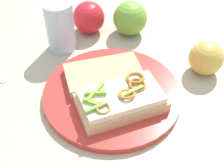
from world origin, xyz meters
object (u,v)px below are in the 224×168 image
object	(u,v)px
apple_0	(206,58)
apple_3	(89,17)
plate	(112,94)
bread_slice_side	(104,74)
apple_4	(130,18)
drinking_glass	(60,27)
sandwich	(121,100)

from	to	relation	value
apple_0	apple_3	size ratio (longest dim) A/B	0.93
plate	apple_3	distance (m)	0.24
bread_slice_side	apple_4	distance (m)	0.19
bread_slice_side	drinking_glass	distance (m)	0.16
bread_slice_side	apple_0	xyz separation A→B (m)	(0.21, -0.05, 0.01)
apple_3	apple_4	bearing A→B (deg)	-26.66
apple_0	drinking_glass	size ratio (longest dim) A/B	0.62
apple_0	apple_4	size ratio (longest dim) A/B	0.88
plate	apple_3	size ratio (longest dim) A/B	3.50
apple_0	apple_3	bearing A→B (deg)	126.62
apple_4	drinking_glass	bearing A→B (deg)	178.27
sandwich	apple_3	xyz separation A→B (m)	(0.04, 0.28, 0.01)
sandwich	apple_4	distance (m)	0.26
apple_4	drinking_glass	xyz separation A→B (m)	(-0.17, 0.01, 0.02)
apple_0	apple_4	world-z (taller)	apple_4
sandwich	apple_0	bearing A→B (deg)	-168.37
apple_0	apple_3	distance (m)	0.30
plate	drinking_glass	bearing A→B (deg)	103.62
plate	apple_4	distance (m)	0.23
bread_slice_side	apple_0	world-z (taller)	apple_0
apple_0	bread_slice_side	bearing A→B (deg)	166.81
apple_4	sandwich	bearing A→B (deg)	-118.67
sandwich	apple_4	xyz separation A→B (m)	(0.13, 0.23, 0.01)
drinking_glass	sandwich	bearing A→B (deg)	-79.02
plate	sandwich	bearing A→B (deg)	-91.15
plate	drinking_glass	xyz separation A→B (m)	(-0.05, 0.19, 0.05)
bread_slice_side	apple_4	bearing A→B (deg)	-123.91
apple_0	apple_4	bearing A→B (deg)	114.21
bread_slice_side	apple_0	size ratio (longest dim) A/B	2.12
apple_4	apple_3	bearing A→B (deg)	153.34
plate	drinking_glass	size ratio (longest dim) A/B	2.34
plate	apple_3	bearing A→B (deg)	81.44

